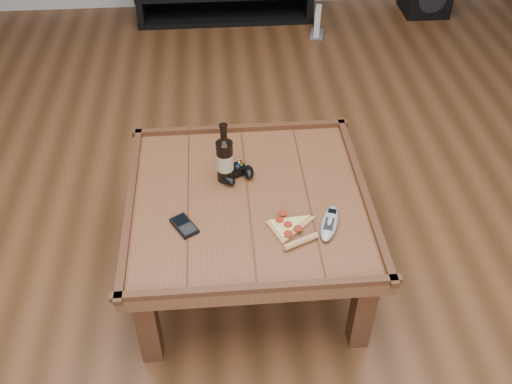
{
  "coord_description": "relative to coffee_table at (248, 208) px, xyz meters",
  "views": [
    {
      "loc": [
        -0.11,
        -1.75,
        2.05
      ],
      "look_at": [
        0.03,
        -0.04,
        0.52
      ],
      "focal_mm": 40.0,
      "sensor_mm": 36.0,
      "label": 1
    }
  ],
  "objects": [
    {
      "name": "coffee_table",
      "position": [
        0.0,
        0.0,
        0.0
      ],
      "size": [
        1.03,
        1.03,
        0.48
      ],
      "color": "#562D18",
      "rests_on": "ground"
    },
    {
      "name": "ground",
      "position": [
        0.0,
        0.0,
        -0.39
      ],
      "size": [
        6.0,
        6.0,
        0.0
      ],
      "primitive_type": "plane",
      "color": "#492B15",
      "rests_on": "ground"
    },
    {
      "name": "pizza_slice",
      "position": [
        0.15,
        -0.2,
        0.07
      ],
      "size": [
        0.25,
        0.3,
        0.03
      ],
      "rotation": [
        0.0,
        0.0,
        0.41
      ],
      "color": "tan",
      "rests_on": "coffee_table"
    },
    {
      "name": "game_console",
      "position": [
        0.7,
        2.34,
        -0.29
      ],
      "size": [
        0.13,
        0.19,
        0.22
      ],
      "rotation": [
        0.0,
        0.0,
        -0.22
      ],
      "color": "slate",
      "rests_on": "ground"
    },
    {
      "name": "beer_bottle",
      "position": [
        -0.09,
        0.13,
        0.17
      ],
      "size": [
        0.07,
        0.07,
        0.28
      ],
      "color": "black",
      "rests_on": "coffee_table"
    },
    {
      "name": "smartphone",
      "position": [
        -0.26,
        -0.15,
        0.07
      ],
      "size": [
        0.12,
        0.14,
        0.02
      ],
      "rotation": [
        0.0,
        0.0,
        0.53
      ],
      "color": "black",
      "rests_on": "coffee_table"
    },
    {
      "name": "remote_control",
      "position": [
        0.31,
        -0.19,
        0.07
      ],
      "size": [
        0.13,
        0.21,
        0.03
      ],
      "rotation": [
        0.0,
        0.0,
        -0.35
      ],
      "color": "#999EA6",
      "rests_on": "coffee_table"
    },
    {
      "name": "game_controller",
      "position": [
        -0.04,
        0.14,
        0.08
      ],
      "size": [
        0.16,
        0.15,
        0.05
      ],
      "rotation": [
        0.0,
        0.0,
        0.43
      ],
      "color": "black",
      "rests_on": "coffee_table"
    }
  ]
}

